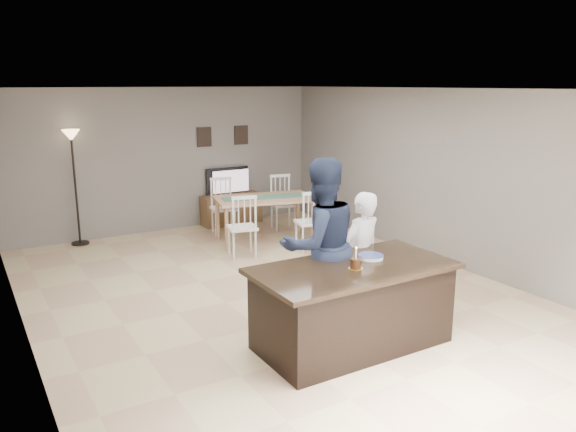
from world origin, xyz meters
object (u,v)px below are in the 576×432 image
plate_stack (371,257)px  kitchen_island (352,305)px  television (229,181)px  woman (361,256)px  floor_lamp (73,156)px  dining_table (264,205)px  birthday_cake (356,263)px  man (320,245)px  tv_console (231,209)px

plate_stack → kitchen_island: bearing=-162.1°
television → woman: (-0.67, -5.09, -0.09)m
floor_lamp → woman: bearing=-65.8°
dining_table → birthday_cake: bearing=-93.1°
birthday_cake → plate_stack: (0.35, 0.18, -0.03)m
man → dining_table: 3.76m
birthday_cake → floor_lamp: floor_lamp is taller
plate_stack → floor_lamp: floor_lamp is taller
television → birthday_cake: birthday_cake is taller
tv_console → woman: 5.09m
tv_console → dining_table: bearing=-91.8°
plate_stack → man: bearing=129.6°
dining_table → floor_lamp: bearing=165.5°
kitchen_island → floor_lamp: 5.96m
woman → man: size_ratio=0.78×
woman → floor_lamp: floor_lamp is taller
man → birthday_cake: size_ratio=8.38×
birthday_cake → dining_table: birthday_cake is taller
kitchen_island → birthday_cake: (-0.04, -0.08, 0.50)m
birthday_cake → floor_lamp: 5.95m
tv_console → plate_stack: size_ratio=4.33×
television → floor_lamp: bearing=1.0°
plate_stack → floor_lamp: size_ratio=0.14×
man → plate_stack: 0.59m
television → birthday_cake: size_ratio=3.86×
floor_lamp → kitchen_island: bearing=-72.8°
plate_stack → dining_table: (0.84, 3.99, -0.26)m
woman → birthday_cake: (-0.57, -0.63, 0.18)m
television → woman: 5.13m
television → birthday_cake: 5.85m
woman → man: (-0.59, 0.00, 0.22)m
kitchen_island → plate_stack: plate_stack is taller
man → birthday_cake: bearing=95.8°
kitchen_island → man: (-0.06, 0.55, 0.54)m
dining_table → tv_console: bearing=101.1°
kitchen_island → tv_console: kitchen_island is taller
kitchen_island → tv_console: (1.20, 5.57, -0.15)m
man → birthday_cake: 0.63m
woman → dining_table: woman is taller
floor_lamp → dining_table: bearing=-27.4°
man → kitchen_island: bearing=99.9°
tv_console → dining_table: (-0.05, -1.47, 0.36)m
kitchen_island → man: bearing=95.9°
woman → floor_lamp: size_ratio=0.77×
plate_stack → birthday_cake: bearing=-152.5°
man → floor_lamp: floor_lamp is taller
plate_stack → woman: bearing=63.9°
dining_table → floor_lamp: size_ratio=1.11×
man → tv_console: bearing=-100.0°
plate_stack → floor_lamp: (-2.05, 5.49, 0.64)m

